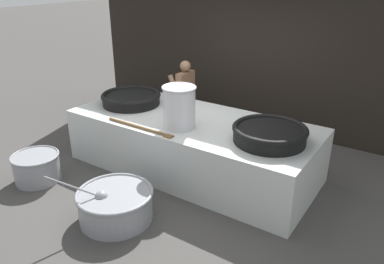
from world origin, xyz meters
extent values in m
plane|color=#474442|center=(0.00, 0.00, 0.00)|extent=(60.00, 60.00, 0.00)
cube|color=black|center=(0.00, 2.35, 2.13)|extent=(7.74, 0.24, 4.26)
cube|color=silver|center=(0.00, 0.00, 0.43)|extent=(3.87, 1.65, 0.86)
cylinder|color=black|center=(-1.26, 0.02, 0.94)|extent=(0.97, 0.97, 0.16)
torus|color=black|center=(-1.26, 0.02, 1.02)|extent=(1.01, 1.01, 0.08)
cylinder|color=black|center=(1.31, -0.10, 0.95)|extent=(0.97, 0.97, 0.18)
torus|color=black|center=(1.31, -0.10, 1.04)|extent=(1.01, 1.01, 0.08)
cylinder|color=silver|center=(0.02, -0.36, 1.16)|extent=(0.46, 0.46, 0.60)
torus|color=silver|center=(0.02, -0.36, 1.46)|extent=(0.49, 0.49, 0.03)
cylinder|color=brown|center=(-0.44, -0.73, 0.88)|extent=(1.20, 0.05, 0.04)
cube|color=brown|center=(0.10, -0.73, 0.87)|extent=(0.12, 0.10, 0.02)
cylinder|color=#8C6647|center=(-0.89, 1.02, 0.36)|extent=(0.11, 0.11, 0.72)
cylinder|color=#8C6647|center=(-0.88, 1.18, 0.36)|extent=(0.11, 0.11, 0.72)
cube|color=#334C72|center=(-0.88, 1.10, 0.50)|extent=(0.17, 0.22, 0.47)
cube|color=#8C6647|center=(-0.88, 1.10, 0.98)|extent=(0.15, 0.44, 0.53)
cylinder|color=#8C6647|center=(-0.98, 0.89, 0.98)|extent=(0.29, 0.09, 0.49)
cylinder|color=#8C6647|center=(-0.97, 1.32, 0.98)|extent=(0.29, 0.09, 0.49)
sphere|color=#8C6647|center=(-0.88, 1.10, 1.36)|extent=(0.20, 0.20, 0.20)
cylinder|color=gray|center=(-0.07, -1.66, 0.19)|extent=(0.94, 0.94, 0.38)
torus|color=gray|center=(-0.07, -1.66, 0.38)|extent=(0.98, 0.98, 0.05)
cylinder|color=orange|center=(-0.07, -1.66, 0.28)|extent=(0.82, 0.82, 0.10)
cylinder|color=orange|center=(-0.03, -1.65, 0.34)|extent=(0.06, 0.04, 0.03)
cylinder|color=orange|center=(-0.12, -1.92, 0.35)|extent=(0.07, 0.06, 0.04)
cylinder|color=orange|center=(-0.07, -1.66, 0.35)|extent=(0.06, 0.06, 0.04)
cylinder|color=orange|center=(-0.11, -1.35, 0.34)|extent=(0.05, 0.05, 0.03)
cylinder|color=orange|center=(-0.08, -1.72, 0.35)|extent=(0.06, 0.06, 0.04)
cylinder|color=orange|center=(-0.08, -1.72, 0.35)|extent=(0.06, 0.06, 0.04)
cylinder|color=orange|center=(-0.07, -1.52, 0.34)|extent=(0.06, 0.06, 0.04)
cylinder|color=orange|center=(0.13, -1.63, 0.34)|extent=(0.04, 0.04, 0.03)
cylinder|color=orange|center=(-0.15, -1.55, 0.35)|extent=(0.05, 0.05, 0.04)
cylinder|color=orange|center=(-0.26, -1.76, 0.35)|extent=(0.05, 0.05, 0.04)
cylinder|color=orange|center=(-0.10, -1.42, 0.34)|extent=(0.04, 0.05, 0.02)
cylinder|color=orange|center=(0.06, -1.66, 0.34)|extent=(0.05, 0.04, 0.03)
sphere|color=gray|center=(-0.16, -1.80, 0.37)|extent=(0.17, 0.17, 0.17)
cylinder|color=gray|center=(-0.32, -2.06, 0.58)|extent=(0.36, 0.54, 0.45)
cylinder|color=gray|center=(-1.76, -1.62, 0.21)|extent=(0.68, 0.68, 0.41)
torus|color=gray|center=(-1.76, -1.62, 0.41)|extent=(0.71, 0.71, 0.03)
cylinder|color=tan|center=(-1.76, -1.62, 0.30)|extent=(0.59, 0.59, 0.10)
camera|label=1|loc=(2.99, -4.47, 2.97)|focal=35.00mm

